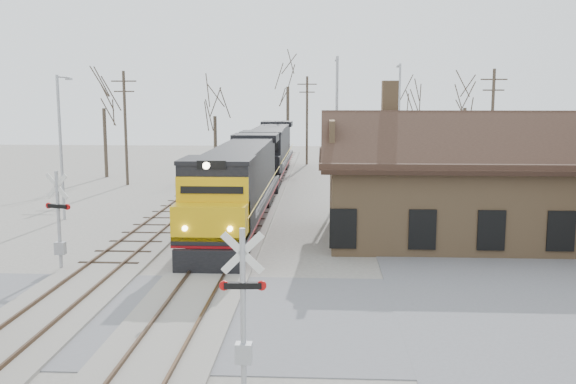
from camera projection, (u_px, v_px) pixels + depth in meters
The scene contains 20 objects.
ground at pixel (183, 316), 21.11m from camera, with size 140.00×140.00×0.00m, color #9E998F.
road at pixel (183, 315), 21.11m from camera, with size 60.00×9.00×0.03m, color slate.
track_main at pixel (240, 223), 35.91m from camera, with size 3.40×90.00×0.24m.
track_siding at pixel (161, 222), 36.14m from camera, with size 3.40×90.00×0.24m.
depot at pixel (471, 192), 31.96m from camera, with size 15.20×9.31×7.90m.
locomotive_lead at pixel (238, 184), 34.82m from camera, with size 3.05×20.39×4.53m.
locomotive_trailing at pixel (269, 151), 55.22m from camera, with size 3.05×20.39×4.29m.
crossbuck_near at pixel (243, 314), 15.63m from camera, with size 1.16×0.30×4.05m.
crossbuck_far at pixel (59, 224), 26.27m from camera, with size 1.15×0.41×4.14m.
streetlight_a at pixel (61, 139), 36.74m from camera, with size 0.25×2.04×8.30m.
streetlight_b at pixel (337, 123), 41.47m from camera, with size 0.25×2.04×9.62m.
streetlight_c at pixel (399, 117), 52.82m from camera, with size 0.25×2.04×9.69m.
utility_pole_a at pixel (125, 126), 50.83m from camera, with size 2.00×0.24×9.03m.
utility_pole_b at pixel (307, 119), 65.74m from camera, with size 2.00×0.24×9.02m.
utility_pole_c at pixel (492, 126), 48.82m from camera, with size 2.00×0.24×9.12m.
tree_a at pixel (103, 97), 55.29m from camera, with size 4.01×4.01×9.82m.
tree_b at pixel (215, 107), 59.50m from camera, with size 3.46×3.46×8.49m.
tree_c at pixel (288, 74), 66.22m from camera, with size 5.32×5.32×13.04m.
tree_d at pixel (414, 101), 63.01m from camera, with size 3.75×3.75×9.19m.
tree_e at pixel (465, 97), 57.59m from camera, with size 4.00×4.00×9.79m.
Camera 1 is at (4.55, -20.04, 7.22)m, focal length 40.00 mm.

